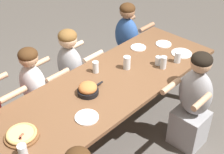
{
  "coord_description": "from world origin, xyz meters",
  "views": [
    {
      "loc": [
        -1.86,
        -1.76,
        2.66
      ],
      "look_at": [
        0.0,
        0.0,
        0.84
      ],
      "focal_mm": 50.0,
      "sensor_mm": 36.0,
      "label": 1
    }
  ],
  "objects_px": {
    "skillet_bowl": "(88,89)",
    "drinking_glass_a": "(178,58)",
    "empty_plate_c": "(164,44)",
    "cocktail_glass_blue": "(158,61)",
    "diner_far_center": "(72,76)",
    "drinking_glass_d": "(127,63)",
    "empty_plate_b": "(87,117)",
    "drinking_glass_e": "(23,151)",
    "drinking_glass_c": "(163,62)",
    "diner_far_midleft": "(36,96)",
    "empty_plate_a": "(138,47)",
    "drinking_glass_b": "(95,68)",
    "diner_near_midright": "(193,105)",
    "pizza_board_main": "(22,134)",
    "diner_far_right": "(126,46)",
    "empty_plate_d": "(182,53)"
  },
  "relations": [
    {
      "from": "drinking_glass_e",
      "to": "diner_far_center",
      "type": "xyz_separation_m",
      "value": [
        1.17,
        0.85,
        -0.31
      ]
    },
    {
      "from": "diner_near_midright",
      "to": "diner_far_center",
      "type": "xyz_separation_m",
      "value": [
        -0.51,
        1.34,
        -0.01
      ]
    },
    {
      "from": "cocktail_glass_blue",
      "to": "drinking_glass_d",
      "type": "relative_size",
      "value": 0.84
    },
    {
      "from": "pizza_board_main",
      "to": "diner_near_midright",
      "type": "height_order",
      "value": "diner_near_midright"
    },
    {
      "from": "pizza_board_main",
      "to": "empty_plate_d",
      "type": "distance_m",
      "value": 2.02
    },
    {
      "from": "cocktail_glass_blue",
      "to": "diner_near_midright",
      "type": "xyz_separation_m",
      "value": [
        -0.06,
        -0.52,
        -0.29
      ]
    },
    {
      "from": "empty_plate_b",
      "to": "drinking_glass_e",
      "type": "relative_size",
      "value": 1.9
    },
    {
      "from": "empty_plate_b",
      "to": "diner_far_midleft",
      "type": "bearing_deg",
      "value": 87.38
    },
    {
      "from": "empty_plate_a",
      "to": "drinking_glass_b",
      "type": "height_order",
      "value": "drinking_glass_b"
    },
    {
      "from": "drinking_glass_e",
      "to": "drinking_glass_c",
      "type": "bearing_deg",
      "value": -1.77
    },
    {
      "from": "drinking_glass_a",
      "to": "diner_far_center",
      "type": "relative_size",
      "value": 0.11
    },
    {
      "from": "skillet_bowl",
      "to": "drinking_glass_b",
      "type": "bearing_deg",
      "value": 35.06
    },
    {
      "from": "empty_plate_b",
      "to": "drinking_glass_d",
      "type": "bearing_deg",
      "value": 17.53
    },
    {
      "from": "empty_plate_c",
      "to": "drinking_glass_b",
      "type": "height_order",
      "value": "drinking_glass_b"
    },
    {
      "from": "diner_near_midright",
      "to": "empty_plate_b",
      "type": "bearing_deg",
      "value": 66.92
    },
    {
      "from": "empty_plate_c",
      "to": "cocktail_glass_blue",
      "type": "distance_m",
      "value": 0.46
    },
    {
      "from": "empty_plate_b",
      "to": "pizza_board_main",
      "type": "bearing_deg",
      "value": 157.13
    },
    {
      "from": "empty_plate_b",
      "to": "cocktail_glass_blue",
      "type": "relative_size",
      "value": 1.74
    },
    {
      "from": "drinking_glass_c",
      "to": "empty_plate_a",
      "type": "bearing_deg",
      "value": 72.2
    },
    {
      "from": "pizza_board_main",
      "to": "empty_plate_a",
      "type": "xyz_separation_m",
      "value": [
        1.77,
        0.23,
        -0.02
      ]
    },
    {
      "from": "skillet_bowl",
      "to": "drinking_glass_a",
      "type": "relative_size",
      "value": 2.44
    },
    {
      "from": "empty_plate_c",
      "to": "drinking_glass_d",
      "type": "relative_size",
      "value": 1.3
    },
    {
      "from": "pizza_board_main",
      "to": "empty_plate_a",
      "type": "bearing_deg",
      "value": 7.51
    },
    {
      "from": "drinking_glass_d",
      "to": "diner_far_right",
      "type": "distance_m",
      "value": 1.0
    },
    {
      "from": "drinking_glass_c",
      "to": "diner_near_midright",
      "type": "height_order",
      "value": "diner_near_midright"
    },
    {
      "from": "diner_near_midright",
      "to": "diner_far_center",
      "type": "height_order",
      "value": "diner_near_midright"
    },
    {
      "from": "empty_plate_c",
      "to": "drinking_glass_e",
      "type": "relative_size",
      "value": 1.69
    },
    {
      "from": "skillet_bowl",
      "to": "drinking_glass_a",
      "type": "bearing_deg",
      "value": -15.76
    },
    {
      "from": "cocktail_glass_blue",
      "to": "drinking_glass_b",
      "type": "xyz_separation_m",
      "value": [
        -0.58,
        0.39,
        0.01
      ]
    },
    {
      "from": "drinking_glass_c",
      "to": "drinking_glass_e",
      "type": "relative_size",
      "value": 1.25
    },
    {
      "from": "drinking_glass_d",
      "to": "empty_plate_c",
      "type": "bearing_deg",
      "value": 1.68
    },
    {
      "from": "diner_far_midleft",
      "to": "diner_far_right",
      "type": "height_order",
      "value": "diner_far_right"
    },
    {
      "from": "empty_plate_d",
      "to": "drinking_glass_c",
      "type": "relative_size",
      "value": 1.69
    },
    {
      "from": "skillet_bowl",
      "to": "diner_far_center",
      "type": "bearing_deg",
      "value": 63.99
    },
    {
      "from": "pizza_board_main",
      "to": "drinking_glass_b",
      "type": "height_order",
      "value": "drinking_glass_b"
    },
    {
      "from": "empty_plate_a",
      "to": "drinking_glass_c",
      "type": "distance_m",
      "value": 0.49
    },
    {
      "from": "skillet_bowl",
      "to": "diner_far_center",
      "type": "height_order",
      "value": "diner_far_center"
    },
    {
      "from": "diner_near_midright",
      "to": "diner_far_midleft",
      "type": "distance_m",
      "value": 1.69
    },
    {
      "from": "drinking_glass_e",
      "to": "diner_far_right",
      "type": "xyz_separation_m",
      "value": [
        2.16,
        0.85,
        -0.31
      ]
    },
    {
      "from": "drinking_glass_a",
      "to": "diner_far_right",
      "type": "relative_size",
      "value": 0.11
    },
    {
      "from": "drinking_glass_e",
      "to": "diner_far_midleft",
      "type": "distance_m",
      "value": 1.12
    },
    {
      "from": "cocktail_glass_blue",
      "to": "diner_far_right",
      "type": "height_order",
      "value": "diner_far_right"
    },
    {
      "from": "drinking_glass_c",
      "to": "diner_far_midleft",
      "type": "relative_size",
      "value": 0.12
    },
    {
      "from": "empty_plate_d",
      "to": "diner_near_midright",
      "type": "relative_size",
      "value": 0.2
    },
    {
      "from": "pizza_board_main",
      "to": "diner_far_midleft",
      "type": "height_order",
      "value": "diner_far_midleft"
    },
    {
      "from": "drinking_glass_a",
      "to": "diner_far_right",
      "type": "height_order",
      "value": "diner_far_right"
    },
    {
      "from": "empty_plate_a",
      "to": "diner_far_center",
      "type": "bearing_deg",
      "value": 147.96
    },
    {
      "from": "drinking_glass_c",
      "to": "diner_near_midright",
      "type": "distance_m",
      "value": 0.54
    },
    {
      "from": "drinking_glass_d",
      "to": "diner_far_center",
      "type": "height_order",
      "value": "diner_far_center"
    },
    {
      "from": "pizza_board_main",
      "to": "drinking_glass_c",
      "type": "distance_m",
      "value": 1.63
    }
  ]
}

